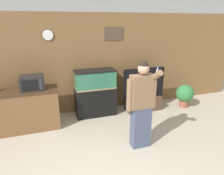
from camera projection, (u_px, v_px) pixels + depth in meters
name	position (u px, v px, depth m)	size (l,w,h in m)	color
wall_back_paneled	(79.00, 65.00, 5.20)	(10.00, 0.08, 2.60)	brown
counter_island	(21.00, 111.00, 4.47)	(1.67, 0.55, 0.96)	brown
microwave	(32.00, 82.00, 4.37)	(0.50, 0.39, 0.31)	black
aquarium_on_stand	(95.00, 93.00, 5.20)	(1.04, 0.46, 1.22)	black
tv_on_stand	(143.00, 98.00, 5.56)	(1.19, 0.40, 1.20)	#4C3828
person_standing	(141.00, 104.00, 3.76)	(0.54, 0.41, 1.73)	#424C66
potted_plant	(185.00, 94.00, 5.75)	(0.50, 0.50, 0.67)	brown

